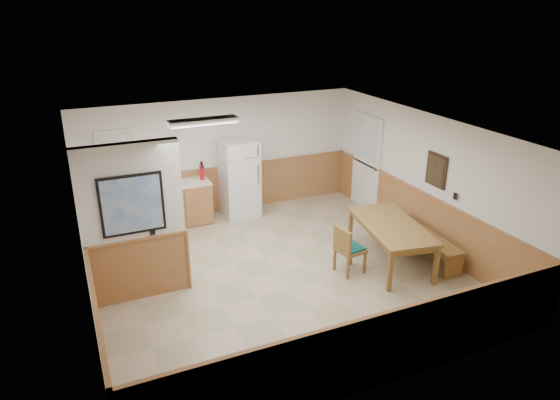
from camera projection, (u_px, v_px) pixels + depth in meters
name	position (u px, v px, depth m)	size (l,w,h in m)	color
ground	(277.00, 272.00, 8.60)	(6.00, 6.00, 0.00)	tan
ceiling	(277.00, 130.00, 7.66)	(6.00, 6.00, 0.02)	white
back_wall	(221.00, 156.00, 10.68)	(6.00, 0.02, 2.50)	white
right_wall	(425.00, 181.00, 9.25)	(0.02, 6.00, 2.50)	white
left_wall	(81.00, 238.00, 7.01)	(0.02, 6.00, 2.50)	white
wainscot_back	(223.00, 189.00, 10.94)	(6.00, 0.04, 1.00)	#A56942
wainscot_right	(420.00, 218.00, 9.52)	(0.04, 6.00, 1.00)	#A56942
wainscot_left	(90.00, 284.00, 7.29)	(0.04, 6.00, 1.00)	#A56942
partition_wall	(134.00, 225.00, 7.46)	(1.50, 0.20, 2.50)	white
kitchen_counter	(171.00, 204.00, 10.25)	(2.20, 0.61, 1.00)	#A26039
exterior_door	(366.00, 163.00, 10.93)	(0.07, 1.02, 2.15)	white
kitchen_window	(118.00, 155.00, 9.76)	(0.80, 0.04, 1.00)	white
wall_painting	(436.00, 170.00, 8.87)	(0.04, 0.50, 0.60)	#311E13
fluorescent_fixture	(203.00, 121.00, 8.49)	(1.20, 0.30, 0.09)	white
refrigerator	(239.00, 178.00, 10.62)	(0.75, 0.73, 1.67)	white
dining_table	(391.00, 229.00, 8.68)	(1.24, 1.99, 0.75)	#9F733A
dining_bench	(426.00, 239.00, 9.02)	(0.47, 1.72, 0.45)	#9F733A
dining_chair	(347.00, 247.00, 8.41)	(0.64, 0.48, 0.85)	#9F733A
fire_extinguisher	(202.00, 172.00, 10.28)	(0.11, 0.11, 0.39)	red
soap_bottle	(118.00, 187.00, 9.66)	(0.06, 0.06, 0.20)	green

